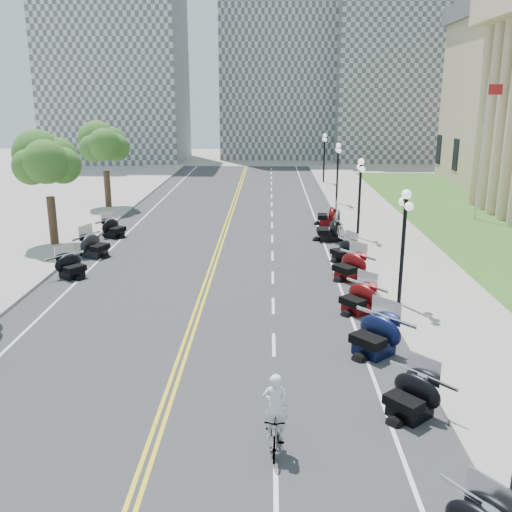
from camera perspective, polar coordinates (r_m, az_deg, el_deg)
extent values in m
plane|color=gray|center=(21.29, -6.96, -8.72)|extent=(160.00, 160.00, 0.00)
cube|color=#333335|center=(30.60, -4.33, -0.97)|extent=(16.00, 90.00, 0.01)
cube|color=yellow|center=(30.61, -4.56, -0.95)|extent=(0.12, 90.00, 0.00)
cube|color=yellow|center=(30.59, -4.11, -0.96)|extent=(0.12, 90.00, 0.00)
cube|color=white|center=(30.64, 7.67, -1.03)|extent=(0.12, 90.00, 0.00)
cube|color=white|center=(31.87, -15.86, -0.84)|extent=(0.12, 90.00, 0.00)
cube|color=white|center=(14.19, 2.00, -22.37)|extent=(0.12, 2.00, 0.00)
cube|color=white|center=(17.51, 1.87, -14.28)|extent=(0.12, 2.00, 0.00)
cube|color=white|center=(21.07, 1.79, -8.83)|extent=(0.12, 2.00, 0.00)
cube|color=white|center=(24.76, 1.73, -4.99)|extent=(0.12, 2.00, 0.00)
cube|color=white|center=(28.54, 1.69, -2.15)|extent=(0.12, 2.00, 0.00)
cube|color=white|center=(32.37, 1.66, 0.02)|extent=(0.12, 2.00, 0.00)
cube|color=white|center=(36.24, 1.63, 1.73)|extent=(0.12, 2.00, 0.00)
cube|color=white|center=(40.13, 1.61, 3.11)|extent=(0.12, 2.00, 0.00)
cube|color=white|center=(44.05, 1.59, 4.24)|extent=(0.12, 2.00, 0.00)
cube|color=white|center=(47.97, 1.58, 5.19)|extent=(0.12, 2.00, 0.00)
cube|color=white|center=(51.91, 1.57, 5.99)|extent=(0.12, 2.00, 0.00)
cube|color=white|center=(55.86, 1.56, 6.69)|extent=(0.12, 2.00, 0.00)
cube|color=white|center=(59.81, 1.55, 7.29)|extent=(0.12, 2.00, 0.00)
cube|color=white|center=(63.77, 1.54, 7.81)|extent=(0.12, 2.00, 0.00)
cube|color=white|center=(67.73, 1.53, 8.28)|extent=(0.12, 2.00, 0.00)
cube|color=white|center=(71.70, 1.53, 8.69)|extent=(0.12, 2.00, 0.00)
cube|color=#9E9991|center=(31.34, 15.14, -0.94)|extent=(5.00, 90.00, 0.15)
cube|color=#9E9991|center=(33.30, -22.62, -0.66)|extent=(5.00, 90.00, 0.15)
cube|color=#356023|center=(40.83, 22.14, 2.21)|extent=(9.00, 60.00, 0.10)
cube|color=gray|center=(83.95, -13.83, 18.17)|extent=(18.00, 14.00, 26.00)
cube|color=gray|center=(87.40, 2.14, 19.79)|extent=(16.00, 12.00, 30.00)
cube|color=gray|center=(86.31, 14.71, 16.70)|extent=(20.00, 14.00, 22.00)
imported|color=#A51414|center=(15.17, 1.91, -17.09)|extent=(0.58, 1.82, 1.08)
imported|color=silver|center=(14.44, 1.96, -12.29)|extent=(0.65, 0.43, 1.79)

